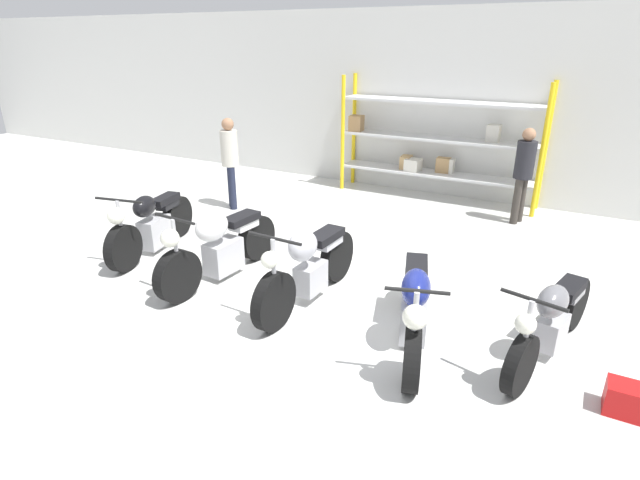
{
  "coord_description": "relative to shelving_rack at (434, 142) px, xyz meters",
  "views": [
    {
      "loc": [
        2.74,
        -4.64,
        3.02
      ],
      "look_at": [
        0.0,
        0.4,
        0.7
      ],
      "focal_mm": 28.0,
      "sensor_mm": 36.0,
      "label": 1
    }
  ],
  "objects": [
    {
      "name": "ground_plane",
      "position": [
        -0.02,
        -5.07,
        -1.14
      ],
      "size": [
        30.0,
        30.0,
        0.0
      ],
      "primitive_type": "plane",
      "color": "silver"
    },
    {
      "name": "back_wall",
      "position": [
        -0.02,
        0.36,
        0.66
      ],
      "size": [
        30.0,
        0.08,
        3.6
      ],
      "color": "silver",
      "rests_on": "ground_plane"
    },
    {
      "name": "shelving_rack",
      "position": [
        0.0,
        0.0,
        0.0
      ],
      "size": [
        3.95,
        0.63,
        2.35
      ],
      "color": "yellow",
      "rests_on": "ground_plane"
    },
    {
      "name": "motorcycle_black",
      "position": [
        -2.83,
        -4.76,
        -0.7
      ],
      "size": [
        0.78,
        2.04,
        1.03
      ],
      "rotation": [
        0.0,
        0.0,
        -1.36
      ],
      "color": "black",
      "rests_on": "ground_plane"
    },
    {
      "name": "motorcycle_white",
      "position": [
        -1.36,
        -4.98,
        -0.67
      ],
      "size": [
        0.65,
        2.18,
        1.08
      ],
      "rotation": [
        0.0,
        0.0,
        -1.64
      ],
      "color": "black",
      "rests_on": "ground_plane"
    },
    {
      "name": "motorcycle_silver",
      "position": [
        0.0,
        -4.99,
        -0.66
      ],
      "size": [
        0.67,
        2.12,
        1.09
      ],
      "rotation": [
        0.0,
        0.0,
        -1.61
      ],
      "color": "black",
      "rests_on": "ground_plane"
    },
    {
      "name": "motorcycle_blue",
      "position": [
        1.41,
        -5.24,
        -0.7
      ],
      "size": [
        0.88,
        2.08,
        1.0
      ],
      "rotation": [
        0.0,
        0.0,
        -1.27
      ],
      "color": "black",
      "rests_on": "ground_plane"
    },
    {
      "name": "motorcycle_grey",
      "position": [
        2.7,
        -4.83,
        -0.71
      ],
      "size": [
        0.77,
        2.07,
        0.96
      ],
      "rotation": [
        0.0,
        0.0,
        -1.81
      ],
      "color": "black",
      "rests_on": "ground_plane"
    },
    {
      "name": "person_browsing",
      "position": [
        -3.12,
        -2.47,
        -0.14
      ],
      "size": [
        0.45,
        0.45,
        1.7
      ],
      "rotation": [
        0.0,
        0.0,
        3.93
      ],
      "color": "#1E2338",
      "rests_on": "ground_plane"
    },
    {
      "name": "person_near_rack",
      "position": [
        1.8,
        -0.74,
        -0.17
      ],
      "size": [
        0.41,
        0.41,
        1.65
      ],
      "rotation": [
        0.0,
        0.0,
        2.82
      ],
      "color": "#38332D",
      "rests_on": "ground_plane"
    },
    {
      "name": "toolbox",
      "position": [
        3.44,
        -5.41,
        -1.0
      ],
      "size": [
        0.44,
        0.26,
        0.28
      ],
      "color": "red",
      "rests_on": "ground_plane"
    }
  ]
}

